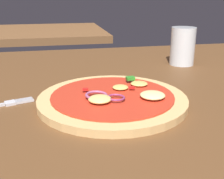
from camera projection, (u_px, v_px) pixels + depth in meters
The scene contains 4 objects.
dining_table at pixel (111, 110), 0.55m from camera, with size 1.21×1.07×0.04m.
pizza at pixel (115, 99), 0.53m from camera, with size 0.28×0.28×0.03m.
beer_glass at pixel (182, 49), 0.81m from camera, with size 0.07×0.07×0.11m.
background_table at pixel (44, 33), 1.58m from camera, with size 0.66×0.62×0.04m.
Camera 1 is at (-0.10, -0.50, 0.24)m, focal length 45.37 mm.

